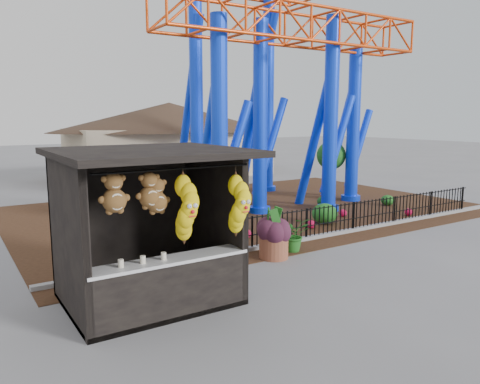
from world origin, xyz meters
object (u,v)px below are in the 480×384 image
prize_booth (152,231)px  potted_plant (293,234)px  terracotta_planter (274,246)px  roller_coaster (269,48)px

prize_booth → potted_plant: bearing=16.6°
prize_booth → terracotta_planter: bearing=16.9°
terracotta_planter → potted_plant: 0.89m
roller_coaster → prize_booth: bearing=-138.0°
roller_coaster → potted_plant: bearing=-119.9°
roller_coaster → potted_plant: roller_coaster is taller
potted_plant → roller_coaster: bearing=73.1°
roller_coaster → potted_plant: (-3.38, -5.88, -5.96)m
roller_coaster → terracotta_planter: size_ratio=14.09×
prize_booth → potted_plant: size_ratio=3.60×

